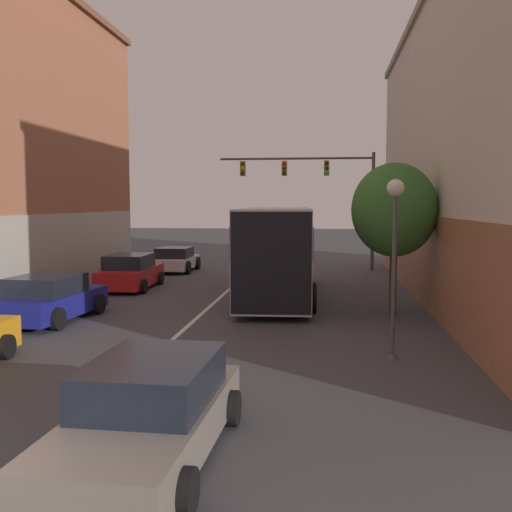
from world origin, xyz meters
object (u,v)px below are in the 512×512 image
Objects in this scene: parked_car_left_near at (175,260)px; street_lamp at (395,237)px; hatchback_foreground at (149,412)px; street_tree_near at (394,210)px; parked_car_left_distant at (130,273)px; traffic_signal_gantry at (320,183)px; bus at (277,247)px; parked_car_left_mid at (49,299)px.

parked_car_left_near is 0.93× the size of street_lamp.
street_lamp is (9.50, -16.92, 2.20)m from parked_car_left_near.
street_tree_near is at bearing -20.03° from hatchback_foreground.
parked_car_left_distant is (-5.74, 16.31, 0.04)m from hatchback_foreground.
hatchback_foreground is 1.12× the size of street_lamp.
street_lamp is 0.85× the size of street_tree_near.
parked_car_left_distant is 11.75m from street_tree_near.
traffic_signal_gantry is (7.61, 1.56, 4.09)m from parked_car_left_near.
traffic_signal_gantry is at bearing -3.09° from hatchback_foreground.
bus is 9.56m from street_lamp.
hatchback_foreground is 1.09× the size of parked_car_left_distant.
bus reaches higher than hatchback_foreground.
street_tree_near is at bearing -132.26° from bus.
street_lamp is (3.42, -8.88, 0.91)m from bus.
parked_car_left_mid is at bearing 161.37° from street_lamp.
parked_car_left_mid is at bearing -168.31° from street_tree_near.
hatchback_foreground is at bearing -111.95° from street_tree_near.
parked_car_left_distant is (-6.35, 1.51, -1.23)m from bus.
street_tree_near is at bearing -79.10° from traffic_signal_gantry.
bus is 10.12m from traffic_signal_gantry.
parked_car_left_distant is 1.03× the size of street_lamp.
parked_car_left_mid is (-5.96, 9.29, 0.03)m from hatchback_foreground.
parked_car_left_mid is (-6.57, -5.51, -1.25)m from bus.
bus is at bearing -0.44° from hatchback_foreground.
parked_car_left_distant is at bearing -134.22° from traffic_signal_gantry.
traffic_signal_gantry is 13.23m from street_tree_near.
parked_car_left_distant is 0.88× the size of street_tree_near.
parked_car_left_near is 0.46× the size of traffic_signal_gantry.
street_lamp reaches higher than parked_car_left_mid.
parked_car_left_mid is 1.04× the size of street_lamp.
bus is 2.76× the size of parked_car_left_near.
hatchback_foreground is 12.68m from street_tree_near.
parked_car_left_mid reaches higher than parked_car_left_near.
parked_car_left_near is 8.78m from traffic_signal_gantry.
traffic_signal_gantry is at bearing -11.74° from bus.
parked_car_left_near is at bearing 2.48° from parked_car_left_mid.
parked_car_left_near is at bearing 34.43° from bus.
street_lamp is at bearing -137.76° from parked_car_left_distant.
bus is at bearing -99.06° from traffic_signal_gantry.
parked_car_left_near is at bearing 131.64° from street_tree_near.
bus is 14.87m from hatchback_foreground.
bus is at bearing -143.04° from parked_car_left_near.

